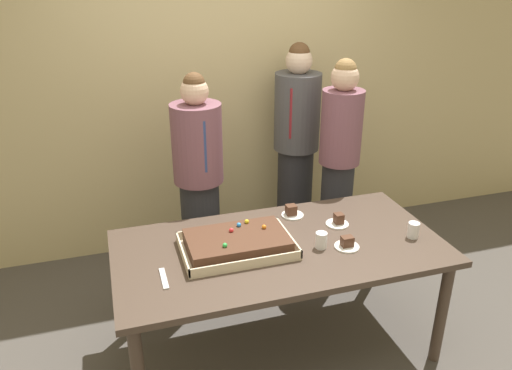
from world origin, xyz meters
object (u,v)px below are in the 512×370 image
(drink_cup_middle, at_px, (321,240))
(person_serving_front, at_px, (296,147))
(party_table, at_px, (280,256))
(plated_slice_near_right, at_px, (347,244))
(drink_cup_nearest, at_px, (413,230))
(person_green_shirt_behind, at_px, (199,183))
(sheet_cake, at_px, (237,243))
(person_striped_tie_right, at_px, (339,163))
(cake_server_utensil, at_px, (164,278))
(plated_slice_near_left, at_px, (338,221))
(plated_slice_far_left, at_px, (292,212))

(drink_cup_middle, bearing_deg, person_serving_front, 74.83)
(party_table, bearing_deg, drink_cup_middle, -23.48)
(plated_slice_near_right, height_order, drink_cup_nearest, drink_cup_nearest)
(party_table, height_order, person_green_shirt_behind, person_green_shirt_behind)
(sheet_cake, bearing_deg, drink_cup_nearest, -9.19)
(sheet_cake, distance_m, person_serving_front, 1.49)
(plated_slice_near_right, relative_size, person_striped_tie_right, 0.09)
(plated_slice_near_right, relative_size, drink_cup_middle, 1.50)
(drink_cup_middle, xyz_separation_m, cake_server_utensil, (-0.95, -0.05, -0.05))
(plated_slice_near_left, bearing_deg, plated_slice_near_right, -105.07)
(party_table, bearing_deg, plated_slice_near_left, 16.68)
(plated_slice_near_left, height_order, cake_server_utensil, plated_slice_near_left)
(cake_server_utensil, bearing_deg, person_striped_tie_right, 32.80)
(cake_server_utensil, bearing_deg, plated_slice_near_right, 0.28)
(plated_slice_near_left, distance_m, person_striped_tie_right, 0.77)
(party_table, distance_m, plated_slice_near_right, 0.41)
(sheet_cake, bearing_deg, person_green_shirt_behind, 93.70)
(drink_cup_nearest, xyz_separation_m, person_serving_front, (-0.23, 1.39, 0.10))
(drink_cup_middle, height_order, person_serving_front, person_serving_front)
(drink_cup_nearest, height_order, cake_server_utensil, drink_cup_nearest)
(plated_slice_near_left, bearing_deg, sheet_cake, -170.96)
(drink_cup_nearest, bearing_deg, plated_slice_near_left, 142.19)
(drink_cup_nearest, bearing_deg, person_serving_front, 99.57)
(sheet_cake, distance_m, cake_server_utensil, 0.49)
(party_table, relative_size, plated_slice_near_right, 13.26)
(plated_slice_near_right, bearing_deg, plated_slice_far_left, 109.18)
(party_table, distance_m, person_green_shirt_behind, 0.95)
(person_serving_front, bearing_deg, sheet_cake, 0.00)
(person_serving_front, distance_m, person_striped_tie_right, 0.46)
(party_table, relative_size, sheet_cake, 3.02)
(plated_slice_near_right, xyz_separation_m, drink_cup_nearest, (0.45, -0.01, 0.03))
(cake_server_utensil, bearing_deg, drink_cup_nearest, -0.21)
(sheet_cake, height_order, person_serving_front, person_serving_front)
(person_serving_front, bearing_deg, plated_slice_near_left, 27.85)
(plated_slice_far_left, bearing_deg, plated_slice_near_right, -70.82)
(person_green_shirt_behind, bearing_deg, plated_slice_far_left, 40.78)
(plated_slice_near_right, height_order, drink_cup_middle, drink_cup_middle)
(person_green_shirt_behind, bearing_deg, plated_slice_near_right, 30.55)
(person_green_shirt_behind, bearing_deg, sheet_cake, 0.01)
(person_green_shirt_behind, bearing_deg, plated_slice_near_left, 42.34)
(sheet_cake, xyz_separation_m, person_green_shirt_behind, (-0.06, 0.86, 0.04))
(person_green_shirt_behind, relative_size, person_striped_tie_right, 0.97)
(party_table, relative_size, drink_cup_nearest, 19.89)
(plated_slice_near_left, bearing_deg, drink_cup_nearest, -37.81)
(drink_cup_middle, relative_size, person_serving_front, 0.06)
(plated_slice_near_right, xyz_separation_m, drink_cup_middle, (-0.15, 0.04, 0.03))
(sheet_cake, bearing_deg, person_striped_tie_right, 37.39)
(party_table, distance_m, drink_cup_middle, 0.28)
(person_serving_front, bearing_deg, drink_cup_nearest, 44.54)
(plated_slice_near_right, distance_m, person_green_shirt_behind, 1.24)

